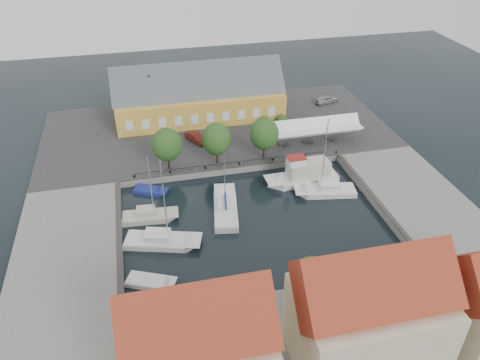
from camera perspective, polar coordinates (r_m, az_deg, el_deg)
The scene contains 19 objects.
ground at distance 59.61m, azimuth 1.32°, elevation -4.29°, with size 140.00×140.00×0.00m, color black.
north_quay at distance 78.41m, azimuth -2.85°, elevation 6.03°, with size 56.00×26.00×1.00m, color #2D2D30.
west_quay at distance 57.36m, azimuth -20.18°, elevation -7.87°, with size 12.00×24.00×1.00m, color slate.
east_quay at distance 65.99m, azimuth 20.64°, elevation -2.05°, with size 12.00×24.00×1.00m, color slate.
south_bank at distance 45.16m, azimuth 8.33°, elevation -19.74°, with size 56.00×14.00×1.00m, color slate.
quay_edge_fittings at distance 62.73m, azimuth 0.28°, elevation -0.94°, with size 56.00×24.72×0.40m.
warehouse at distance 81.19m, azimuth -5.47°, elevation 9.97°, with size 28.56×14.00×9.55m.
tent_canopy at distance 73.28m, azimuth 9.24°, elevation 6.36°, with size 14.00×4.00×2.83m.
quay_trees at distance 66.48m, azimuth -2.87°, elevation 4.99°, with size 18.20×4.20×6.30m.
car_silver at distance 88.30m, azimuth 10.46°, elevation 9.64°, with size 1.76×4.37×1.49m, color #A4A8AC.
car_red at distance 73.86m, azimuth -5.36°, elevation 5.15°, with size 1.49×4.28×1.41m, color maroon.
center_sailboat at distance 60.01m, azimuth -1.78°, elevation -3.57°, with size 4.38×9.87×13.07m.
trawler at distance 65.95m, azimuth 7.84°, elevation 0.54°, with size 10.53×3.40×5.00m.
east_boat_a at distance 64.46m, azimuth 10.50°, elevation -1.39°, with size 8.66×4.20×11.82m.
west_boat_b at distance 59.89m, azimuth -11.04°, elevation -4.49°, with size 7.22×2.97×9.81m.
west_boat_c at distance 55.93m, azimuth -9.59°, elevation -7.45°, with size 9.35×5.28×12.08m.
launch_sw at distance 51.50m, azimuth -10.88°, elevation -12.23°, with size 5.63×3.99×0.98m.
launch_nw at distance 64.88m, azimuth -10.86°, elevation -1.37°, with size 5.03×3.82×0.88m.
townhouses at distance 40.38m, azimuth 12.78°, elevation -16.92°, with size 36.30×8.50×12.00m.
Camera 1 is at (-12.10, -45.70, 36.31)m, focal length 35.00 mm.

